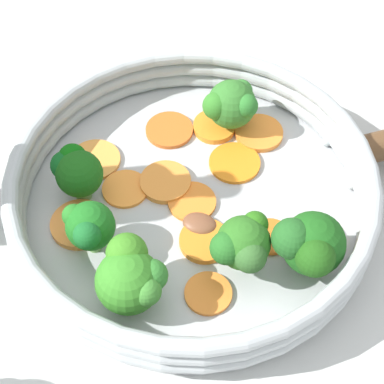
{
  "coord_description": "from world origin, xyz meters",
  "views": [
    {
      "loc": [
        -0.29,
        0.08,
        0.44
      ],
      "look_at": [
        0.0,
        0.0,
        0.03
      ],
      "focal_mm": 60.0,
      "sensor_mm": 36.0,
      "label": 1
    }
  ],
  "objects_px": {
    "skillet": "(192,208)",
    "carrot_slice_6": "(235,163)",
    "carrot_slice_3": "(125,189)",
    "carrot_slice_4": "(271,237)",
    "carrot_slice_1": "(80,226)",
    "carrot_slice_2": "(95,160)",
    "broccoli_floret_0": "(310,245)",
    "broccoli_floret_1": "(231,104)",
    "carrot_slice_8": "(316,236)",
    "broccoli_floret_4": "(131,277)",
    "mushroom_piece_0": "(200,224)",
    "carrot_slice_10": "(190,198)",
    "carrot_slice_0": "(208,293)",
    "carrot_slice_7": "(166,131)",
    "carrot_slice_12": "(165,182)",
    "broccoli_floret_3": "(243,244)",
    "broccoli_floret_2": "(89,227)",
    "carrot_slice_11": "(259,133)",
    "carrot_slice_9": "(214,127)",
    "carrot_slice_5": "(209,240)",
    "broccoli_floret_5": "(76,171)"
  },
  "relations": [
    {
      "from": "skillet",
      "to": "carrot_slice_6",
      "type": "xyz_separation_m",
      "value": [
        0.03,
        -0.05,
        0.01
      ]
    },
    {
      "from": "carrot_slice_3",
      "to": "carrot_slice_4",
      "type": "bearing_deg",
      "value": -126.26
    },
    {
      "from": "carrot_slice_1",
      "to": "carrot_slice_2",
      "type": "bearing_deg",
      "value": -18.91
    },
    {
      "from": "broccoli_floret_0",
      "to": "broccoli_floret_1",
      "type": "distance_m",
      "value": 0.15
    },
    {
      "from": "carrot_slice_8",
      "to": "broccoli_floret_4",
      "type": "height_order",
      "value": "broccoli_floret_4"
    },
    {
      "from": "skillet",
      "to": "mushroom_piece_0",
      "type": "height_order",
      "value": "mushroom_piece_0"
    },
    {
      "from": "carrot_slice_10",
      "to": "mushroom_piece_0",
      "type": "bearing_deg",
      "value": -178.11
    },
    {
      "from": "carrot_slice_0",
      "to": "carrot_slice_6",
      "type": "xyz_separation_m",
      "value": [
        0.11,
        -0.05,
        0.0
      ]
    },
    {
      "from": "carrot_slice_7",
      "to": "carrot_slice_12",
      "type": "xyz_separation_m",
      "value": [
        -0.06,
        0.01,
        0.0
      ]
    },
    {
      "from": "carrot_slice_7",
      "to": "carrot_slice_4",
      "type": "bearing_deg",
      "value": -157.06
    },
    {
      "from": "carrot_slice_1",
      "to": "carrot_slice_2",
      "type": "relative_size",
      "value": 1.04
    },
    {
      "from": "broccoli_floret_1",
      "to": "broccoli_floret_3",
      "type": "xyz_separation_m",
      "value": [
        -0.14,
        0.03,
        0.0
      ]
    },
    {
      "from": "carrot_slice_8",
      "to": "broccoli_floret_2",
      "type": "height_order",
      "value": "broccoli_floret_2"
    },
    {
      "from": "carrot_slice_2",
      "to": "carrot_slice_10",
      "type": "height_order",
      "value": "same"
    },
    {
      "from": "carrot_slice_1",
      "to": "carrot_slice_11",
      "type": "xyz_separation_m",
      "value": [
        0.06,
        -0.17,
        -0.0
      ]
    },
    {
      "from": "carrot_slice_3",
      "to": "carrot_slice_10",
      "type": "height_order",
      "value": "same"
    },
    {
      "from": "carrot_slice_6",
      "to": "carrot_slice_12",
      "type": "distance_m",
      "value": 0.06
    },
    {
      "from": "skillet",
      "to": "carrot_slice_11",
      "type": "bearing_deg",
      "value": -52.78
    },
    {
      "from": "carrot_slice_9",
      "to": "carrot_slice_11",
      "type": "relative_size",
      "value": 0.89
    },
    {
      "from": "carrot_slice_4",
      "to": "carrot_slice_6",
      "type": "bearing_deg",
      "value": 4.41
    },
    {
      "from": "carrot_slice_5",
      "to": "carrot_slice_7",
      "type": "xyz_separation_m",
      "value": [
        0.12,
        0.01,
        -0.0
      ]
    },
    {
      "from": "broccoli_floret_5",
      "to": "mushroom_piece_0",
      "type": "relative_size",
      "value": 1.75
    },
    {
      "from": "skillet",
      "to": "broccoli_floret_2",
      "type": "height_order",
      "value": "broccoli_floret_2"
    },
    {
      "from": "broccoli_floret_3",
      "to": "mushroom_piece_0",
      "type": "bearing_deg",
      "value": 25.39
    },
    {
      "from": "carrot_slice_3",
      "to": "broccoli_floret_4",
      "type": "xyz_separation_m",
      "value": [
        -0.1,
        0.01,
        0.03
      ]
    },
    {
      "from": "skillet",
      "to": "broccoli_floret_1",
      "type": "bearing_deg",
      "value": -36.31
    },
    {
      "from": "carrot_slice_6",
      "to": "broccoli_floret_3",
      "type": "distance_m",
      "value": 0.1
    },
    {
      "from": "carrot_slice_8",
      "to": "broccoli_floret_1",
      "type": "xyz_separation_m",
      "value": [
        0.13,
        0.03,
        0.03
      ]
    },
    {
      "from": "carrot_slice_6",
      "to": "carrot_slice_3",
      "type": "bearing_deg",
      "value": 92.45
    },
    {
      "from": "broccoli_floret_5",
      "to": "carrot_slice_10",
      "type": "bearing_deg",
      "value": -108.39
    },
    {
      "from": "carrot_slice_4",
      "to": "broccoli_floret_0",
      "type": "height_order",
      "value": "broccoli_floret_0"
    },
    {
      "from": "carrot_slice_4",
      "to": "carrot_slice_2",
      "type": "bearing_deg",
      "value": 47.4
    },
    {
      "from": "carrot_slice_4",
      "to": "carrot_slice_5",
      "type": "relative_size",
      "value": 0.82
    },
    {
      "from": "skillet",
      "to": "carrot_slice_6",
      "type": "relative_size",
      "value": 6.35
    },
    {
      "from": "carrot_slice_0",
      "to": "carrot_slice_4",
      "type": "bearing_deg",
      "value": -59.4
    },
    {
      "from": "carrot_slice_9",
      "to": "broccoli_floret_1",
      "type": "height_order",
      "value": "broccoli_floret_1"
    },
    {
      "from": "carrot_slice_3",
      "to": "carrot_slice_12",
      "type": "distance_m",
      "value": 0.03
    },
    {
      "from": "carrot_slice_0",
      "to": "carrot_slice_9",
      "type": "distance_m",
      "value": 0.16
    },
    {
      "from": "carrot_slice_5",
      "to": "broccoli_floret_5",
      "type": "bearing_deg",
      "value": 51.02
    },
    {
      "from": "carrot_slice_2",
      "to": "carrot_slice_12",
      "type": "relative_size",
      "value": 1.03
    },
    {
      "from": "carrot_slice_2",
      "to": "broccoli_floret_3",
      "type": "height_order",
      "value": "broccoli_floret_3"
    },
    {
      "from": "broccoli_floret_0",
      "to": "broccoli_floret_5",
      "type": "bearing_deg",
      "value": 53.33
    },
    {
      "from": "carrot_slice_7",
      "to": "broccoli_floret_3",
      "type": "relative_size",
      "value": 0.82
    },
    {
      "from": "carrot_slice_2",
      "to": "broccoli_floret_0",
      "type": "relative_size",
      "value": 0.79
    },
    {
      "from": "carrot_slice_7",
      "to": "mushroom_piece_0",
      "type": "distance_m",
      "value": 0.11
    },
    {
      "from": "carrot_slice_3",
      "to": "carrot_slice_7",
      "type": "xyz_separation_m",
      "value": [
        0.05,
        -0.05,
        0.0
      ]
    },
    {
      "from": "carrot_slice_5",
      "to": "carrot_slice_7",
      "type": "distance_m",
      "value": 0.12
    },
    {
      "from": "carrot_slice_3",
      "to": "broccoli_floret_1",
      "type": "height_order",
      "value": "broccoli_floret_1"
    },
    {
      "from": "broccoli_floret_1",
      "to": "broccoli_floret_4",
      "type": "xyz_separation_m",
      "value": [
        -0.15,
        0.12,
        0.0
      ]
    },
    {
      "from": "carrot_slice_9",
      "to": "carrot_slice_2",
      "type": "bearing_deg",
      "value": 95.62
    }
  ]
}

